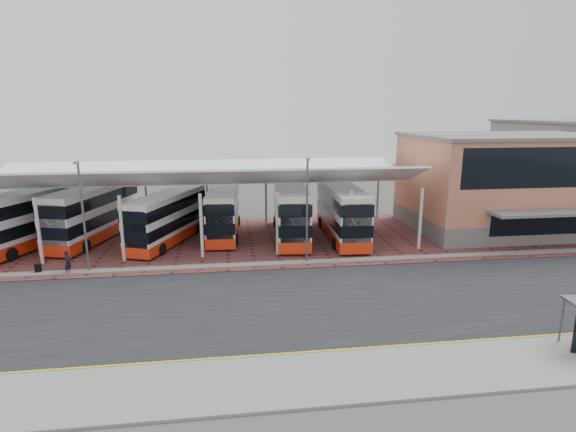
% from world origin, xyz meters
% --- Properties ---
extents(ground, '(140.00, 140.00, 0.00)m').
position_xyz_m(ground, '(0.00, 0.00, 0.00)').
color(ground, '#41433E').
extents(road, '(120.00, 14.00, 0.02)m').
position_xyz_m(road, '(0.00, -1.00, 0.01)').
color(road, black).
rests_on(road, ground).
extents(forecourt, '(72.00, 16.00, 0.06)m').
position_xyz_m(forecourt, '(2.00, 13.00, 0.03)').
color(forecourt, brown).
rests_on(forecourt, ground).
extents(sidewalk, '(120.00, 4.00, 0.14)m').
position_xyz_m(sidewalk, '(0.00, -9.00, 0.07)').
color(sidewalk, slate).
rests_on(sidewalk, ground).
extents(north_kerb, '(120.00, 0.80, 0.14)m').
position_xyz_m(north_kerb, '(0.00, 6.20, 0.07)').
color(north_kerb, slate).
rests_on(north_kerb, ground).
extents(yellow_line_near, '(120.00, 0.12, 0.01)m').
position_xyz_m(yellow_line_near, '(0.00, -7.00, 0.03)').
color(yellow_line_near, gold).
rests_on(yellow_line_near, road).
extents(yellow_line_far, '(120.00, 0.12, 0.01)m').
position_xyz_m(yellow_line_far, '(0.00, -6.70, 0.03)').
color(yellow_line_far, gold).
rests_on(yellow_line_far, road).
extents(canopy, '(37.00, 11.63, 7.07)m').
position_xyz_m(canopy, '(-6.00, 13.94, 5.80)').
color(canopy, silver).
rests_on(canopy, ground).
extents(terminal, '(18.40, 14.40, 9.25)m').
position_xyz_m(terminal, '(23.00, 13.92, 4.66)').
color(terminal, '#625F5C').
rests_on(terminal, ground).
extents(lamp_west, '(0.16, 0.90, 8.07)m').
position_xyz_m(lamp_west, '(-14.00, 6.27, 4.36)').
color(lamp_west, '#4D4F54').
rests_on(lamp_west, ground).
extents(lamp_east, '(0.16, 0.90, 8.07)m').
position_xyz_m(lamp_east, '(2.00, 6.27, 4.36)').
color(lamp_east, '#4D4F54').
rests_on(lamp_east, ground).
extents(bus_0, '(6.91, 11.89, 4.84)m').
position_xyz_m(bus_0, '(-20.46, 13.46, 2.46)').
color(bus_0, silver).
rests_on(bus_0, forecourt).
extents(bus_1, '(5.74, 12.05, 4.84)m').
position_xyz_m(bus_1, '(-15.86, 14.99, 2.47)').
color(bus_1, silver).
rests_on(bus_1, forecourt).
extents(bus_2, '(6.14, 10.84, 4.40)m').
position_xyz_m(bus_2, '(-9.17, 13.11, 2.24)').
color(bus_2, silver).
rests_on(bus_2, forecourt).
extents(bus_3, '(3.17, 11.00, 4.48)m').
position_xyz_m(bus_3, '(-4.32, 15.05, 2.29)').
color(bus_3, silver).
rests_on(bus_3, forecourt).
extents(bus_4, '(3.51, 11.76, 4.78)m').
position_xyz_m(bus_4, '(1.74, 13.39, 2.44)').
color(bus_4, silver).
rests_on(bus_4, forecourt).
extents(bus_5, '(3.21, 11.65, 4.76)m').
position_xyz_m(bus_5, '(6.34, 12.73, 2.43)').
color(bus_5, silver).
rests_on(bus_5, forecourt).
extents(pedestrian, '(0.56, 0.71, 1.72)m').
position_xyz_m(pedestrian, '(-15.31, 6.06, 0.92)').
color(pedestrian, black).
rests_on(pedestrian, forecourt).
extents(suitcase, '(0.39, 0.28, 0.66)m').
position_xyz_m(suitcase, '(-17.52, 6.44, 0.39)').
color(suitcase, black).
rests_on(suitcase, forecourt).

